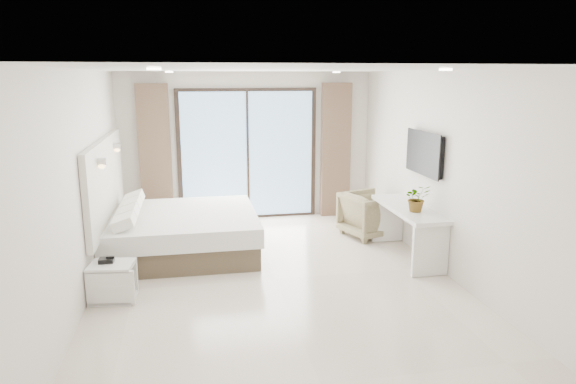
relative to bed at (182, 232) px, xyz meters
name	(u,v)px	position (x,y,z in m)	size (l,w,h in m)	color
ground	(275,279)	(1.21, -1.30, -0.32)	(6.20, 6.20, 0.00)	beige
room_shell	(251,151)	(1.01, -0.41, 1.26)	(4.62, 6.22, 2.72)	silver
bed	(182,232)	(0.00, 0.00, 0.00)	(2.19, 2.08, 0.75)	brown
nightstand	(113,282)	(-0.79, -1.58, -0.09)	(0.55, 0.47, 0.46)	silver
phone	(106,260)	(-0.85, -1.53, 0.17)	(0.17, 0.13, 0.06)	black
console_desk	(408,220)	(3.25, -0.83, 0.25)	(0.52, 1.68, 0.77)	silver
plant	(417,201)	(3.25, -1.10, 0.60)	(0.35, 0.38, 0.30)	#33662D
armchair	(369,212)	(3.06, 0.27, 0.08)	(0.79, 0.74, 0.81)	#998C64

